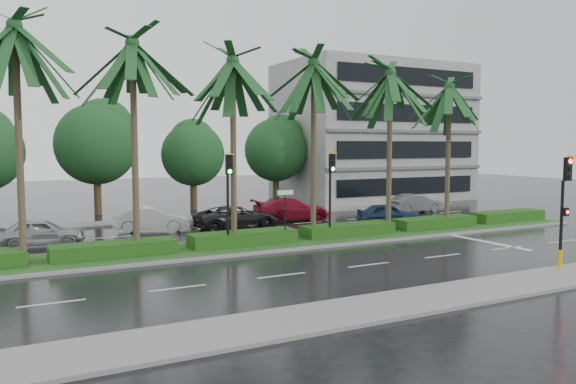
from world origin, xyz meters
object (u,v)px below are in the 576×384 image
car_white (153,219)px  car_red (291,209)px  car_silver (41,232)px  signal_near (564,207)px  car_darkgrey (237,217)px  car_blue (388,214)px  signal_median_left (228,187)px  car_grey (415,203)px  street_sign (285,202)px

car_white → car_red: bearing=-67.5°
car_silver → car_white: (6.00, 2.33, 0.01)m
signal_near → car_darkgrey: (-7.00, 15.94, -1.82)m
car_white → car_blue: size_ratio=1.11×
signal_median_left → car_grey: (17.58, 7.72, -2.33)m
signal_near → car_silver: (-17.50, 15.16, -1.82)m
car_white → signal_median_left: bearing=-147.9°
car_silver → car_darkgrey: 10.53m
signal_near → car_red: 17.95m
signal_near → car_blue: (2.00, 13.39, -1.85)m
car_blue → car_white: bearing=95.3°
car_silver → car_blue: car_silver is taller
street_sign → signal_near: bearing=-54.7°
car_red → car_grey: size_ratio=1.24×
signal_near → car_white: (-11.50, 17.48, -1.80)m
car_white → signal_near: bearing=-125.4°
car_silver → car_white: bearing=-59.6°
signal_median_left → car_darkgrey: signal_median_left is taller
street_sign → car_blue: bearing=21.4°
car_silver → signal_near: bearing=-121.7°
car_silver → car_grey: 25.18m
street_sign → car_white: street_sign is taller
street_sign → signal_median_left: bearing=-176.5°
street_sign → car_blue: street_sign is taller
car_silver → car_white: 6.44m
car_white → car_darkgrey: car_white is taller
car_blue → car_darkgrey: bearing=96.4°
car_darkgrey → car_grey: bearing=-83.6°
street_sign → car_grey: street_sign is taller
signal_median_left → car_red: bearing=46.8°
car_red → car_grey: (10.08, -0.28, -0.06)m
car_red → car_blue: bearing=-127.5°
signal_median_left → car_silver: (-7.50, 5.47, -2.31)m
car_darkgrey → car_red: car_red is taller
street_sign → car_blue: 9.78m
car_red → car_grey: 10.08m
street_sign → car_blue: size_ratio=0.68×
signal_near → car_blue: 13.66m
signal_near → street_sign: size_ratio=1.68×
car_darkgrey → car_grey: 14.65m
signal_median_left → car_grey: signal_median_left is taller
street_sign → car_silver: size_ratio=0.65×
signal_near → car_darkgrey: size_ratio=0.88×
car_darkgrey → signal_near: bearing=-155.6°
signal_median_left → car_darkgrey: bearing=64.4°
signal_median_left → car_grey: 19.34m
car_red → car_grey: car_red is taller
car_darkgrey → car_grey: (14.58, 1.47, -0.01)m
car_silver → car_red: 15.21m
car_blue → car_grey: size_ratio=0.94×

